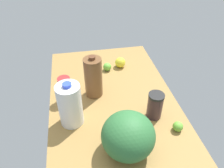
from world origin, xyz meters
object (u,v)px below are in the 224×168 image
Objects in this scene: shaker_bottle at (155,106)px; lime_far_back at (107,67)px; watermelon at (128,136)px; lemon_beside_bowl at (120,62)px; chocolate_milk_jug at (93,77)px; tumbler_cup at (65,89)px; milk_jug at (70,105)px; lime_loose at (178,126)px.

lime_far_back is (49.58, 18.01, -4.97)cm from shaker_bottle.
watermelon is 72.99cm from lemon_beside_bowl.
watermelon is 69.48cm from lime_far_back.
chocolate_milk_jug is at bearing 153.07° from lime_far_back.
tumbler_cup reaches higher than lemon_beside_bowl.
milk_jug is at bearing 84.57° from shaker_bottle.
tumbler_cup reaches higher than shaker_bottle.
chocolate_milk_jug is at bearing 46.62° from lime_loose.
tumbler_cup is 52.79cm from shaker_bottle.
chocolate_milk_jug is 4.70× the size of lime_far_back.
chocolate_milk_jug is at bearing -34.87° from milk_jug.
milk_jug reaches higher than tumbler_cup.
chocolate_milk_jug is 25.42cm from milk_jug.
chocolate_milk_jug is 45.79cm from watermelon.
tumbler_cup is 3.02× the size of lime_loose.
chocolate_milk_jug reaches higher than watermelon.
shaker_bottle is at bearing -45.81° from watermelon.
watermelon reaches higher than tumbler_cup.
watermelon reaches higher than lime_far_back.
lime_loose is (7.35, -28.88, -8.26)cm from watermelon.
lemon_beside_bowl is (64.27, 16.76, 1.09)cm from lime_loose.
lime_far_back is (45.30, -26.95, -9.42)cm from milk_jug.
lime_loose is at bearing -143.53° from shaker_bottle.
tumbler_cup is at bearing 126.49° from lemon_beside_bowl.
milk_jug is 61.22cm from lemon_beside_bowl.
shaker_bottle is at bearing -171.46° from lemon_beside_bowl.
lemon_beside_bowl is 1.29× the size of lime_far_back.
shaker_bottle is at bearing -95.43° from milk_jug.
milk_jug is (23.69, 24.99, 1.40)cm from watermelon.
watermelon is at bearing -166.78° from chocolate_milk_jug.
lime_loose is at bearing -156.40° from lime_far_back.
chocolate_milk_jug is 36.42cm from lemon_beside_bowl.
lime_loose is (-37.18, -39.34, -10.20)cm from chocolate_milk_jug.
watermelon is 0.94× the size of milk_jug.
milk_jug is at bearing 46.54° from watermelon.
milk_jug is at bearing -171.82° from tumbler_cup.
watermelon is at bearing 178.37° from lime_far_back.
chocolate_milk_jug is at bearing -82.24° from tumbler_cup.
lemon_beside_bowl reaches higher than lime_loose.
tumbler_cup is 49.67cm from lemon_beside_bowl.
watermelon is 4.26× the size of lime_far_back.
chocolate_milk_jug is 1.74× the size of shaker_bottle.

